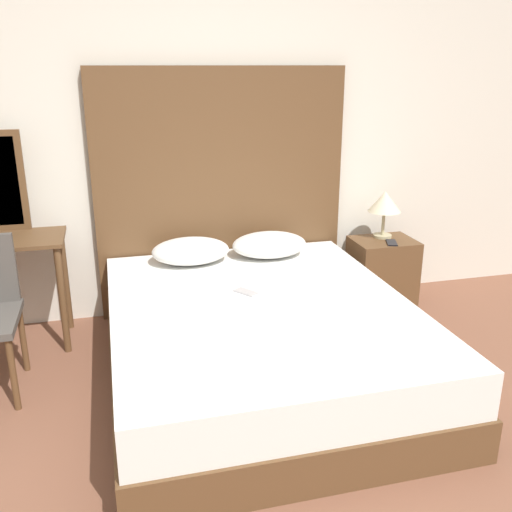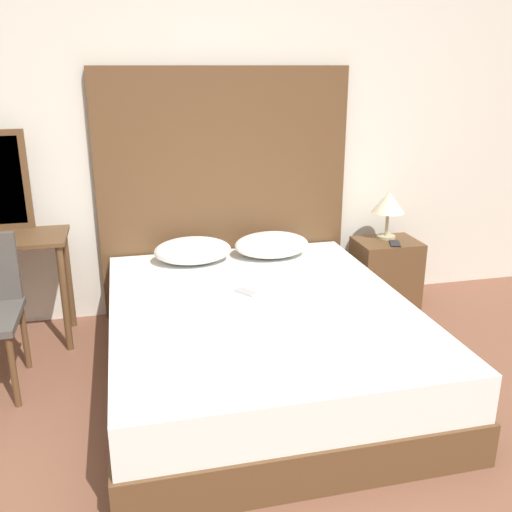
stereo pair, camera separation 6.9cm
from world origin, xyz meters
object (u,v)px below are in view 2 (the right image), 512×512
at_px(bed, 260,340).
at_px(nightstand, 385,273).
at_px(phone_on_bed, 246,292).
at_px(phone_on_nightstand, 395,244).
at_px(table_lamp, 388,204).

height_order(bed, nightstand, nightstand).
xyz_separation_m(bed, nightstand, (1.18, 0.81, 0.03)).
bearing_deg(bed, phone_on_bed, 105.06).
relative_size(nightstand, phone_on_nightstand, 3.17).
xyz_separation_m(table_lamp, phone_on_nightstand, (-0.01, -0.16, -0.26)).
relative_size(nightstand, table_lamp, 1.47).
relative_size(bed, table_lamp, 5.93).
bearing_deg(bed, nightstand, 34.31).
bearing_deg(phone_on_nightstand, table_lamp, 88.03).
distance_m(phone_on_bed, nightstand, 1.40).
distance_m(bed, nightstand, 1.43).
distance_m(nightstand, phone_on_nightstand, 0.28).
xyz_separation_m(phone_on_bed, phone_on_nightstand, (1.24, 0.55, 0.05)).
relative_size(bed, nightstand, 4.03).
bearing_deg(table_lamp, bed, -143.82).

